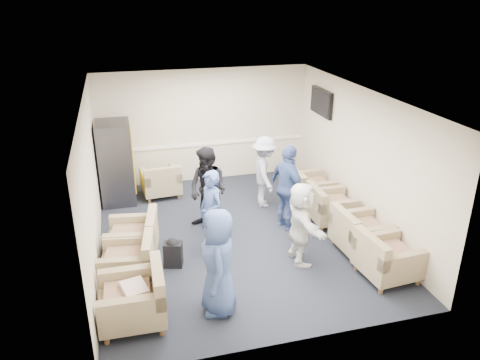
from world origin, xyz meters
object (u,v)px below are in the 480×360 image
object	(u,v)px
person_mid_left	(211,213)
person_front_right	(301,223)
armchair_right_midfar	(329,207)
armchair_right_far	(309,189)
person_back_right	(265,172)
person_back_left	(208,190)
armchair_left_near	(137,300)
armchair_right_midnear	(358,234)
person_mid_right	(288,188)
armchair_left_mid	(131,262)
armchair_left_far	(136,238)
armchair_right_near	(385,259)
person_front_left	(218,262)
armchair_corner	(161,182)
vending_machine	(116,163)

from	to	relation	value
person_mid_left	person_front_right	xyz separation A→B (m)	(1.41, -0.66, -0.05)
armchair_right_midfar	person_mid_left	size ratio (longest dim) A/B	0.55
armchair_right_far	person_mid_left	world-z (taller)	person_mid_left
person_back_right	person_back_left	bearing A→B (deg)	125.35
armchair_left_near	armchair_right_far	world-z (taller)	armchair_left_near
person_back_right	armchair_right_far	bearing A→B (deg)	-95.29
armchair_left_near	armchair_right_midnear	world-z (taller)	armchair_left_near
armchair_left_near	person_mid_right	xyz separation A→B (m)	(3.01, 2.12, 0.49)
armchair_left_mid	armchair_right_far	size ratio (longest dim) A/B	1.09
armchair_left_far	armchair_right_near	distance (m)	4.23
armchair_left_far	person_mid_right	world-z (taller)	person_mid_right
person_front_left	armchair_left_far	bearing A→B (deg)	-140.57
person_back_right	person_front_right	size ratio (longest dim) A/B	1.06
armchair_corner	person_back_right	size ratio (longest dim) A/B	0.58
person_mid_right	armchair_corner	bearing A→B (deg)	31.53
person_front_left	person_mid_right	bearing A→B (deg)	148.65
armchair_left_far	person_mid_right	size ratio (longest dim) A/B	0.58
armchair_right_near	armchair_right_midnear	xyz separation A→B (m)	(-0.01, 0.88, 0.00)
armchair_left_near	person_mid_right	size ratio (longest dim) A/B	0.54
person_mid_left	person_mid_right	bearing A→B (deg)	86.88
armchair_right_midfar	person_front_right	world-z (taller)	person_front_right
person_back_left	person_back_right	world-z (taller)	person_back_left
armchair_right_near	armchair_corner	distance (m)	5.25
armchair_left_near	armchair_right_far	bearing A→B (deg)	129.36
person_mid_left	armchair_right_midfar	bearing A→B (deg)	80.00
armchair_right_midnear	person_back_right	world-z (taller)	person_back_right
armchair_left_mid	armchair_right_midnear	xyz separation A→B (m)	(3.96, -0.10, 0.01)
person_mid_right	armchair_right_midfar	bearing A→B (deg)	-105.84
person_back_right	armchair_right_near	bearing A→B (deg)	-155.33
person_front_left	armchair_right_midnear	bearing A→B (deg)	118.93
armchair_corner	person_back_right	world-z (taller)	person_back_right
armchair_corner	person_front_right	xyz separation A→B (m)	(2.01, -3.36, 0.40)
armchair_right_far	armchair_corner	distance (m)	3.30
person_front_left	vending_machine	bearing A→B (deg)	-153.92
person_mid_right	person_front_right	size ratio (longest dim) A/B	1.17
armchair_right_midnear	person_front_left	distance (m)	2.98
armchair_left_near	armchair_right_midnear	xyz separation A→B (m)	(3.93, 0.95, -0.02)
person_front_left	person_front_right	size ratio (longest dim) A/B	1.11
person_front_right	armchair_right_midnear	bearing A→B (deg)	-85.49
armchair_right_midfar	person_front_right	xyz separation A→B (m)	(-1.10, -1.19, 0.40)
armchair_right_near	person_back_left	xyz separation A→B (m)	(-2.43, 2.36, 0.49)
armchair_right_midnear	person_front_right	world-z (taller)	person_front_right
armchair_left_mid	armchair_right_midnear	size ratio (longest dim) A/B	1.06
armchair_right_midfar	person_mid_left	bearing A→B (deg)	103.37
armchair_right_midfar	armchair_right_far	size ratio (longest dim) A/B	0.98
person_mid_right	armchair_right_midnear	bearing A→B (deg)	-156.17
armchair_left_far	person_front_left	distance (m)	2.19
person_mid_right	person_mid_left	bearing A→B (deg)	94.43
person_front_right	armchair_corner	bearing A→B (deg)	33.16
armchair_left_near	person_mid_right	distance (m)	3.72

